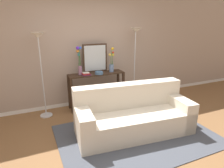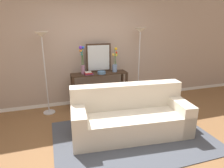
% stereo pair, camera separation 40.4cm
% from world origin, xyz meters
% --- Properties ---
extents(ground_plane, '(16.00, 16.00, 0.02)m').
position_xyz_m(ground_plane, '(0.00, 0.00, -0.01)').
color(ground_plane, brown).
extents(back_wall, '(12.00, 0.15, 2.84)m').
position_xyz_m(back_wall, '(0.00, 2.03, 1.42)').
color(back_wall, white).
rests_on(back_wall, ground).
extents(area_rug, '(2.75, 1.91, 0.01)m').
position_xyz_m(area_rug, '(0.31, 0.12, 0.01)').
color(area_rug, '#474C56').
rests_on(area_rug, ground).
extents(couch, '(2.17, 1.04, 0.88)m').
position_xyz_m(couch, '(0.31, 0.28, 0.32)').
color(couch, beige).
rests_on(couch, ground).
extents(console_table, '(1.32, 0.35, 0.84)m').
position_xyz_m(console_table, '(0.10, 1.65, 0.57)').
color(console_table, '#382619').
rests_on(console_table, ground).
extents(floor_lamp_left, '(0.28, 0.28, 1.79)m').
position_xyz_m(floor_lamp_left, '(-1.11, 1.61, 1.41)').
color(floor_lamp_left, silver).
rests_on(floor_lamp_left, ground).
extents(floor_lamp_right, '(0.28, 0.28, 1.85)m').
position_xyz_m(floor_lamp_right, '(1.10, 1.61, 1.46)').
color(floor_lamp_right, silver).
rests_on(floor_lamp_right, ground).
extents(wall_mirror, '(0.59, 0.02, 0.66)m').
position_xyz_m(wall_mirror, '(0.12, 1.79, 1.17)').
color(wall_mirror, '#382619').
rests_on(wall_mirror, console_table).
extents(vase_tall_flowers, '(0.12, 0.12, 0.64)m').
position_xyz_m(vase_tall_flowers, '(-0.29, 1.67, 1.16)').
color(vase_tall_flowers, gray).
rests_on(vase_tall_flowers, console_table).
extents(vase_short_flowers, '(0.14, 0.12, 0.59)m').
position_xyz_m(vase_short_flowers, '(0.48, 1.64, 1.05)').
color(vase_short_flowers, '#6B84AD').
rests_on(vase_short_flowers, console_table).
extents(fruit_bowl, '(0.19, 0.19, 0.06)m').
position_xyz_m(fruit_bowl, '(0.13, 1.55, 0.87)').
color(fruit_bowl, '#4C7093').
rests_on(fruit_bowl, console_table).
extents(book_stack, '(0.19, 0.16, 0.07)m').
position_xyz_m(book_stack, '(-0.18, 1.56, 0.87)').
color(book_stack, '#6B3360').
rests_on(book_stack, console_table).
extents(book_row_under_console, '(0.34, 0.16, 0.13)m').
position_xyz_m(book_row_under_console, '(-0.28, 1.65, 0.06)').
color(book_row_under_console, gold).
rests_on(book_row_under_console, ground).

